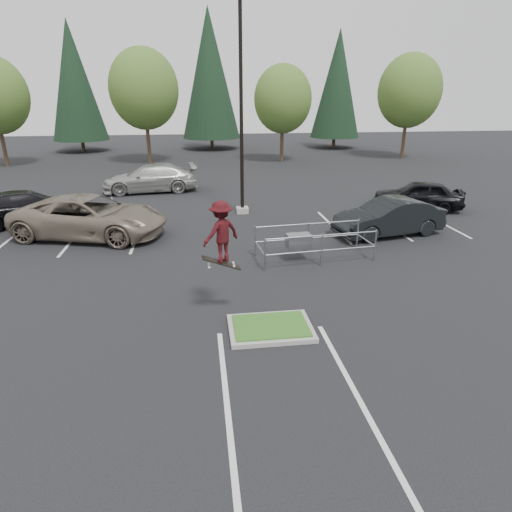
{
  "coord_description": "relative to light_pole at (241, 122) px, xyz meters",
  "views": [
    {
      "loc": [
        -1.7,
        -9.76,
        5.87
      ],
      "look_at": [
        -0.19,
        1.5,
        1.55
      ],
      "focal_mm": 30.0,
      "sensor_mm": 36.0,
      "label": 1
    }
  ],
  "objects": [
    {
      "name": "ground",
      "position": [
        -0.5,
        -12.0,
        -4.56
      ],
      "size": [
        120.0,
        120.0,
        0.0
      ],
      "primitive_type": "plane",
      "color": "black",
      "rests_on": "ground"
    },
    {
      "name": "grass_median",
      "position": [
        -0.5,
        -12.0,
        -4.48
      ],
      "size": [
        2.2,
        1.6,
        0.16
      ],
      "color": "#A1A096",
      "rests_on": "ground"
    },
    {
      "name": "stall_lines",
      "position": [
        -1.85,
        -5.98,
        -4.56
      ],
      "size": [
        22.62,
        17.6,
        0.01
      ],
      "color": "silver",
      "rests_on": "ground"
    },
    {
      "name": "light_pole",
      "position": [
        0.0,
        0.0,
        0.0
      ],
      "size": [
        0.7,
        0.6,
        10.12
      ],
      "color": "#A1A096",
      "rests_on": "ground"
    },
    {
      "name": "decid_b",
      "position": [
        -6.51,
        18.53,
        1.48
      ],
      "size": [
        5.89,
        5.89,
        9.64
      ],
      "color": "#38281C",
      "rests_on": "ground"
    },
    {
      "name": "decid_c",
      "position": [
        5.49,
        17.83,
        0.69
      ],
      "size": [
        5.12,
        5.12,
        8.38
      ],
      "color": "#38281C",
      "rests_on": "ground"
    },
    {
      "name": "decid_d",
      "position": [
        17.49,
        18.33,
        1.35
      ],
      "size": [
        5.76,
        5.76,
        9.43
      ],
      "color": "#38281C",
      "rests_on": "ground"
    },
    {
      "name": "conif_a",
      "position": [
        -14.5,
        28.0,
        2.54
      ],
      "size": [
        5.72,
        5.72,
        13.0
      ],
      "color": "#38281C",
      "rests_on": "ground"
    },
    {
      "name": "conif_b",
      "position": [
        -0.5,
        28.5,
        3.29
      ],
      "size": [
        6.38,
        6.38,
        14.5
      ],
      "color": "#38281C",
      "rests_on": "ground"
    },
    {
      "name": "conif_c",
      "position": [
        13.5,
        27.5,
        2.29
      ],
      "size": [
        5.5,
        5.5,
        12.5
      ],
      "color": "#38281C",
      "rests_on": "ground"
    },
    {
      "name": "cart_corral",
      "position": [
        1.52,
        -7.05,
        -3.8
      ],
      "size": [
        4.4,
        1.93,
        1.21
      ],
      "rotation": [
        0.0,
        0.0,
        0.09
      ],
      "color": "gray",
      "rests_on": "ground"
    },
    {
      "name": "skateboarder",
      "position": [
        -1.7,
        -11.0,
        -2.1
      ],
      "size": [
        1.24,
        1.1,
        1.93
      ],
      "rotation": [
        0.0,
        0.0,
        3.71
      ],
      "color": "black",
      "rests_on": "ground"
    },
    {
      "name": "car_l_tan",
      "position": [
        -7.0,
        -3.05,
        -3.66
      ],
      "size": [
        7.05,
        4.65,
        1.8
      ],
      "primitive_type": "imported",
      "rotation": [
        0.0,
        0.0,
        1.29
      ],
      "color": "#7B6D5E",
      "rests_on": "ground"
    },
    {
      "name": "car_l_black",
      "position": [
        -10.5,
        -0.5,
        -3.78
      ],
      "size": [
        5.82,
        4.23,
        1.57
      ],
      "primitive_type": "imported",
      "rotation": [
        0.0,
        0.0,
        2.0
      ],
      "color": "black",
      "rests_on": "ground"
    },
    {
      "name": "car_r_charc",
      "position": [
        6.0,
        -4.57,
        -3.76
      ],
      "size": [
        5.1,
        2.65,
        1.6
      ],
      "primitive_type": "imported",
      "rotation": [
        0.0,
        0.0,
        4.92
      ],
      "color": "black",
      "rests_on": "ground"
    },
    {
      "name": "car_r_black",
      "position": [
        9.5,
        -0.5,
        -3.78
      ],
      "size": [
        4.95,
        3.32,
        1.56
      ],
      "primitive_type": "imported",
      "rotation": [
        0.0,
        0.0,
        4.36
      ],
      "color": "black",
      "rests_on": "ground"
    },
    {
      "name": "car_far_silver",
      "position": [
        -5.23,
        6.0,
        -3.71
      ],
      "size": [
        6.07,
        2.93,
        1.7
      ],
      "primitive_type": "imported",
      "rotation": [
        0.0,
        0.0,
        4.81
      ],
      "color": "#B1B1AB",
      "rests_on": "ground"
    }
  ]
}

